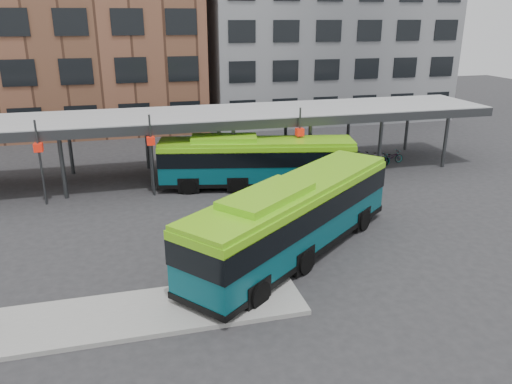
% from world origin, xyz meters
% --- Properties ---
extents(ground, '(120.00, 120.00, 0.00)m').
position_xyz_m(ground, '(0.00, 0.00, 0.00)').
color(ground, '#28282B').
rests_on(ground, ground).
extents(boarding_island, '(14.00, 3.00, 0.18)m').
position_xyz_m(boarding_island, '(-5.50, -3.00, 0.09)').
color(boarding_island, gray).
rests_on(boarding_island, ground).
extents(canopy, '(40.00, 6.53, 4.80)m').
position_xyz_m(canopy, '(-0.06, 12.87, 3.91)').
color(canopy, '#999B9E').
rests_on(canopy, ground).
extents(building_brick, '(26.00, 14.00, 22.00)m').
position_xyz_m(building_brick, '(-10.00, 32.00, 11.00)').
color(building_brick, brown).
rests_on(building_brick, ground).
extents(building_grey, '(24.00, 14.00, 20.00)m').
position_xyz_m(building_grey, '(16.00, 32.00, 10.00)').
color(building_grey, slate).
rests_on(building_grey, ground).
extents(bus_front, '(11.70, 10.12, 3.53)m').
position_xyz_m(bus_front, '(2.46, 0.22, 1.84)').
color(bus_front, '#074853').
rests_on(bus_front, ground).
extents(bus_rear, '(12.03, 4.96, 3.24)m').
position_xyz_m(bus_rear, '(3.20, 9.69, 1.69)').
color(bus_rear, '#074853').
rests_on(bus_rear, ground).
extents(bike_rack, '(4.66, 1.18, 1.04)m').
position_xyz_m(bike_rack, '(12.49, 12.09, 0.47)').
color(bike_rack, slate).
rests_on(bike_rack, ground).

